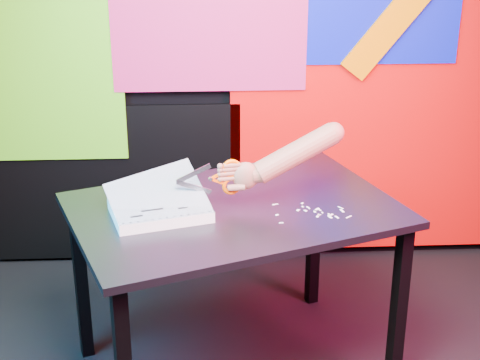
{
  "coord_description": "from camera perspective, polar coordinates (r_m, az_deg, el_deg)",
  "views": [
    {
      "loc": [
        -0.28,
        -2.1,
        1.92
      ],
      "look_at": [
        -0.15,
        0.46,
        0.87
      ],
      "focal_mm": 55.0,
      "sensor_mm": 36.0,
      "label": 1
    }
  ],
  "objects": [
    {
      "name": "backdrop",
      "position": [
        3.71,
        2.51,
        7.15
      ],
      "size": [
        2.88,
        0.05,
        2.08
      ],
      "color": "red",
      "rests_on": "ground"
    },
    {
      "name": "hand_forearm",
      "position": [
        2.82,
        3.73,
        1.83
      ],
      "size": [
        0.48,
        0.15,
        0.24
      ],
      "rotation": [
        0.0,
        0.0,
        0.18
      ],
      "color": "#8B5247",
      "rests_on": "work_table"
    },
    {
      "name": "room",
      "position": [
        2.2,
        4.6,
        7.13
      ],
      "size": [
        3.01,
        3.01,
        2.71
      ],
      "color": "black",
      "rests_on": "ground"
    },
    {
      "name": "paper_clippings",
      "position": [
        2.81,
        6.02,
        -2.5
      ],
      "size": [
        0.29,
        0.18,
        0.0
      ],
      "color": "white",
      "rests_on": "work_table"
    },
    {
      "name": "printout_stack",
      "position": [
        2.78,
        -6.23,
        -2.28
      ],
      "size": [
        0.42,
        0.35,
        0.19
      ],
      "rotation": [
        0.0,
        0.0,
        0.28
      ],
      "color": "white",
      "rests_on": "work_table"
    },
    {
      "name": "scissors",
      "position": [
        2.78,
        -1.01,
        0.2
      ],
      "size": [
        0.25,
        0.06,
        0.14
      ],
      "rotation": [
        0.0,
        0.0,
        0.18
      ],
      "color": "silver",
      "rests_on": "printout_stack"
    },
    {
      "name": "work_table",
      "position": [
        2.88,
        -0.42,
        -3.68
      ],
      "size": [
        1.43,
        1.19,
        0.75
      ],
      "rotation": [
        0.0,
        0.0,
        0.35
      ],
      "color": "black",
      "rests_on": "ground"
    }
  ]
}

